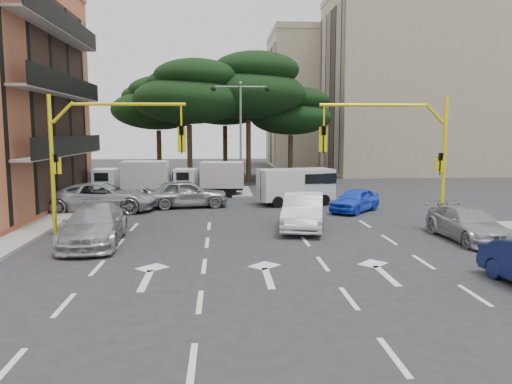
{
  "coord_description": "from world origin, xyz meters",
  "views": [
    {
      "loc": [
        -1.41,
        -19.76,
        4.5
      ],
      "look_at": [
        0.23,
        3.56,
        1.6
      ],
      "focal_mm": 35.0,
      "sensor_mm": 36.0,
      "label": 1
    }
  ],
  "objects_px": {
    "car_silver_cross_a": "(102,197)",
    "van_white": "(296,186)",
    "car_silver_parked": "(468,224)",
    "car_white_hatch": "(303,211)",
    "signal_mast_left": "(94,145)",
    "box_truck_b": "(210,179)",
    "box_truck_a": "(132,179)",
    "signal_mast_right": "(406,144)",
    "car_silver_wagon": "(94,225)",
    "car_blue_compact": "(355,200)",
    "car_silver_cross_b": "(186,193)",
    "street_lamp_center": "(241,117)"
  },
  "relations": [
    {
      "from": "signal_mast_right",
      "to": "car_silver_parked",
      "type": "xyz_separation_m",
      "value": [
        1.9,
        -2.24,
        -3.2
      ]
    },
    {
      "from": "signal_mast_left",
      "to": "car_silver_parked",
      "type": "bearing_deg",
      "value": -8.21
    },
    {
      "from": "car_silver_parked",
      "to": "car_white_hatch",
      "type": "bearing_deg",
      "value": 152.82
    },
    {
      "from": "car_white_hatch",
      "to": "signal_mast_left",
      "type": "bearing_deg",
      "value": -164.4
    },
    {
      "from": "signal_mast_right",
      "to": "van_white",
      "type": "relative_size",
      "value": 1.35
    },
    {
      "from": "signal_mast_right",
      "to": "car_silver_cross_a",
      "type": "bearing_deg",
      "value": 157.56
    },
    {
      "from": "car_silver_cross_a",
      "to": "car_silver_parked",
      "type": "height_order",
      "value": "car_silver_cross_a"
    },
    {
      "from": "car_silver_wagon",
      "to": "car_silver_cross_a",
      "type": "xyz_separation_m",
      "value": [
        -1.55,
        8.02,
        0.05
      ]
    },
    {
      "from": "street_lamp_center",
      "to": "van_white",
      "type": "relative_size",
      "value": 1.75
    },
    {
      "from": "car_silver_parked",
      "to": "car_silver_wagon",
      "type": "bearing_deg",
      "value": 175.66
    },
    {
      "from": "street_lamp_center",
      "to": "car_white_hatch",
      "type": "height_order",
      "value": "street_lamp_center"
    },
    {
      "from": "signal_mast_left",
      "to": "car_silver_cross_a",
      "type": "bearing_deg",
      "value": 101.06
    },
    {
      "from": "car_silver_cross_a",
      "to": "signal_mast_right",
      "type": "bearing_deg",
      "value": -114.12
    },
    {
      "from": "car_silver_wagon",
      "to": "signal_mast_left",
      "type": "bearing_deg",
      "value": 96.77
    },
    {
      "from": "car_blue_compact",
      "to": "car_silver_cross_b",
      "type": "xyz_separation_m",
      "value": [
        -9.46,
        2.26,
        0.17
      ]
    },
    {
      "from": "car_silver_cross_a",
      "to": "van_white",
      "type": "height_order",
      "value": "van_white"
    },
    {
      "from": "signal_mast_right",
      "to": "car_silver_wagon",
      "type": "bearing_deg",
      "value": -171.81
    },
    {
      "from": "car_white_hatch",
      "to": "car_silver_cross_a",
      "type": "height_order",
      "value": "car_white_hatch"
    },
    {
      "from": "street_lamp_center",
      "to": "box_truck_a",
      "type": "height_order",
      "value": "street_lamp_center"
    },
    {
      "from": "box_truck_a",
      "to": "box_truck_b",
      "type": "relative_size",
      "value": 1.04
    },
    {
      "from": "signal_mast_right",
      "to": "car_blue_compact",
      "type": "relative_size",
      "value": 1.56
    },
    {
      "from": "car_silver_parked",
      "to": "signal_mast_right",
      "type": "bearing_deg",
      "value": 127.19
    },
    {
      "from": "signal_mast_left",
      "to": "car_silver_wagon",
      "type": "relative_size",
      "value": 1.13
    },
    {
      "from": "van_white",
      "to": "box_truck_a",
      "type": "height_order",
      "value": "box_truck_a"
    },
    {
      "from": "car_silver_cross_b",
      "to": "van_white",
      "type": "bearing_deg",
      "value": -93.72
    },
    {
      "from": "van_white",
      "to": "box_truck_a",
      "type": "bearing_deg",
      "value": -122.98
    },
    {
      "from": "car_white_hatch",
      "to": "box_truck_b",
      "type": "xyz_separation_m",
      "value": [
        -4.54,
        11.91,
        0.35
      ]
    },
    {
      "from": "signal_mast_left",
      "to": "box_truck_b",
      "type": "height_order",
      "value": "signal_mast_left"
    },
    {
      "from": "car_blue_compact",
      "to": "car_silver_cross_a",
      "type": "height_order",
      "value": "car_silver_cross_a"
    },
    {
      "from": "car_silver_cross_b",
      "to": "car_silver_parked",
      "type": "bearing_deg",
      "value": -138.14
    },
    {
      "from": "street_lamp_center",
      "to": "van_white",
      "type": "height_order",
      "value": "street_lamp_center"
    },
    {
      "from": "car_silver_wagon",
      "to": "van_white",
      "type": "distance_m",
      "value": 13.85
    },
    {
      "from": "box_truck_b",
      "to": "car_silver_wagon",
      "type": "bearing_deg",
      "value": 168.46
    },
    {
      "from": "van_white",
      "to": "car_white_hatch",
      "type": "bearing_deg",
      "value": -18.47
    },
    {
      "from": "signal_mast_left",
      "to": "car_silver_cross_b",
      "type": "relative_size",
      "value": 1.24
    },
    {
      "from": "street_lamp_center",
      "to": "box_truck_b",
      "type": "distance_m",
      "value": 5.01
    },
    {
      "from": "street_lamp_center",
      "to": "car_silver_cross_b",
      "type": "xyz_separation_m",
      "value": [
        -3.46,
        -6.57,
        -4.61
      ]
    },
    {
      "from": "box_truck_b",
      "to": "car_white_hatch",
      "type": "bearing_deg",
      "value": -154.27
    },
    {
      "from": "signal_mast_left",
      "to": "street_lamp_center",
      "type": "bearing_deg",
      "value": 64.09
    },
    {
      "from": "signal_mast_right",
      "to": "street_lamp_center",
      "type": "height_order",
      "value": "street_lamp_center"
    },
    {
      "from": "street_lamp_center",
      "to": "car_silver_cross_a",
      "type": "bearing_deg",
      "value": -135.38
    },
    {
      "from": "car_white_hatch",
      "to": "car_silver_cross_b",
      "type": "relative_size",
      "value": 1.04
    },
    {
      "from": "signal_mast_left",
      "to": "car_silver_parked",
      "type": "distance_m",
      "value": 15.99
    },
    {
      "from": "signal_mast_left",
      "to": "box_truck_a",
      "type": "xyz_separation_m",
      "value": [
        -0.59,
        12.01,
        -2.66
      ]
    },
    {
      "from": "car_silver_wagon",
      "to": "van_white",
      "type": "xyz_separation_m",
      "value": [
        9.55,
        10.03,
        0.34
      ]
    },
    {
      "from": "box_truck_a",
      "to": "car_silver_parked",
      "type": "bearing_deg",
      "value": -132.26
    },
    {
      "from": "car_silver_wagon",
      "to": "car_silver_cross_b",
      "type": "relative_size",
      "value": 1.1
    },
    {
      "from": "car_white_hatch",
      "to": "street_lamp_center",
      "type": "bearing_deg",
      "value": 111.7
    },
    {
      "from": "car_silver_cross_b",
      "to": "van_white",
      "type": "relative_size",
      "value": 1.09
    },
    {
      "from": "car_white_hatch",
      "to": "car_blue_compact",
      "type": "distance_m",
      "value": 5.86
    }
  ]
}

